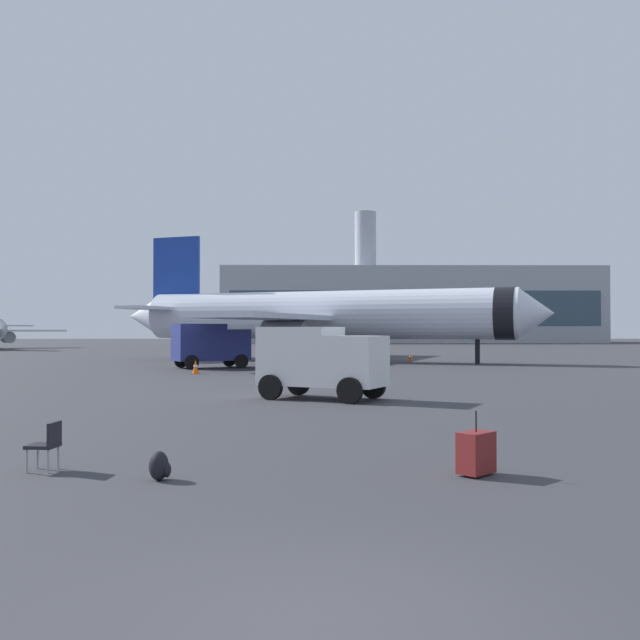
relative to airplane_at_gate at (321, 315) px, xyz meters
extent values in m
plane|color=#38383D|center=(-0.61, -49.69, -3.66)|extent=(400.00, 400.00, 0.00)
cylinder|color=silver|center=(0.22, -0.08, 0.04)|extent=(29.42, 14.10, 3.80)
cone|color=silver|center=(15.39, -5.77, 0.04)|extent=(3.52, 4.22, 3.61)
cone|color=silver|center=(-15.32, 5.75, 0.04)|extent=(4.20, 4.33, 3.42)
cylinder|color=black|center=(13.33, -5.00, 0.04)|extent=(2.67, 4.12, 3.88)
cube|color=silver|center=(2.09, 7.76, -0.26)|extent=(10.12, 16.67, 0.36)
cube|color=silver|center=(-3.53, -7.22, -0.26)|extent=(10.12, 16.67, 0.36)
cylinder|color=gray|center=(1.22, 5.42, -1.56)|extent=(3.77, 3.18, 2.20)
cylinder|color=gray|center=(-2.65, -4.88, -1.56)|extent=(3.77, 3.18, 2.20)
cube|color=#193899|center=(-12.42, 4.66, 3.64)|extent=(4.25, 1.88, 6.40)
cube|color=silver|center=(-11.76, 7.83, 0.64)|extent=(4.54, 6.53, 0.24)
cube|color=silver|center=(-14.01, 1.84, 0.64)|extent=(4.54, 6.53, 0.24)
cylinder|color=black|center=(11.45, -4.30, -2.76)|extent=(0.36, 0.36, 1.80)
cylinder|color=black|center=(-0.81, 2.87, -2.76)|extent=(0.44, 0.44, 1.80)
cylinder|color=black|center=(-2.50, -1.63, -2.76)|extent=(0.44, 0.44, 1.80)
cube|color=silver|center=(-41.46, 42.60, -1.23)|extent=(11.13, 9.71, 0.26)
cylinder|color=gray|center=(-42.87, 41.51, -2.16)|extent=(2.64, 2.77, 1.57)
cube|color=silver|center=(-38.48, 33.17, -0.59)|extent=(4.52, 4.09, 0.17)
cube|color=navy|center=(-5.96, -8.75, -2.14)|extent=(2.50, 2.73, 2.04)
cube|color=#1E232D|center=(-5.33, -8.42, -1.66)|extent=(0.98, 1.79, 0.84)
cube|color=navy|center=(-8.09, -9.85, -1.96)|extent=(3.78, 3.39, 2.40)
cylinder|color=black|center=(-6.39, -7.67, -3.21)|extent=(0.90, 0.61, 0.90)
cylinder|color=black|center=(-5.33, -9.72, -3.21)|extent=(0.90, 0.61, 0.90)
cylinder|color=black|center=(-9.37, -9.22, -3.21)|extent=(0.90, 0.61, 0.90)
cylinder|color=black|center=(-8.31, -11.26, -3.21)|extent=(0.90, 0.61, 0.90)
cube|color=white|center=(0.88, -31.12, -2.27)|extent=(2.48, 2.58, 1.78)
cube|color=#1E232D|center=(1.55, -31.46, -1.85)|extent=(0.89, 1.64, 0.74)
cube|color=white|center=(-1.08, -30.12, -2.11)|extent=(3.26, 2.98, 2.10)
cylinder|color=black|center=(1.55, -30.28, -3.21)|extent=(0.90, 0.60, 0.90)
cylinder|color=black|center=(0.60, -32.16, -3.21)|extent=(0.90, 0.60, 0.90)
cylinder|color=black|center=(-1.19, -28.89, -3.21)|extent=(0.90, 0.60, 0.90)
cylinder|color=black|center=(-2.14, -30.76, -3.21)|extent=(0.90, 0.60, 0.90)
cube|color=#F2590C|center=(5.10, 7.69, -3.64)|extent=(0.44, 0.44, 0.04)
cone|color=#F2590C|center=(5.10, 7.69, -3.30)|extent=(0.36, 0.36, 0.62)
cylinder|color=white|center=(5.10, 7.69, -3.27)|extent=(0.23, 0.23, 0.10)
cube|color=#F2590C|center=(7.27, 1.06, -3.64)|extent=(0.44, 0.44, 0.04)
cone|color=#F2590C|center=(7.27, 1.06, -3.34)|extent=(0.36, 0.36, 0.56)
cylinder|color=white|center=(7.27, 1.06, -3.31)|extent=(0.23, 0.23, 0.10)
cube|color=#F2590C|center=(-7.30, -15.85, -3.64)|extent=(0.44, 0.44, 0.04)
cone|color=#F2590C|center=(-7.30, -15.85, -3.24)|extent=(0.36, 0.36, 0.75)
cylinder|color=white|center=(-7.30, -15.85, -3.21)|extent=(0.23, 0.23, 0.10)
cube|color=maroon|center=(2.15, -43.71, -3.27)|extent=(0.74, 0.73, 0.70)
cylinder|color=black|center=(2.15, -43.71, -2.74)|extent=(0.02, 0.02, 0.36)
cylinder|color=black|center=(2.31, -43.55, -3.62)|extent=(0.08, 0.08, 0.08)
cylinder|color=black|center=(1.99, -43.86, -3.62)|extent=(0.08, 0.08, 0.08)
ellipsoid|color=black|center=(-3.17, -44.04, -3.42)|extent=(0.32, 0.40, 0.48)
ellipsoid|color=black|center=(-3.03, -44.04, -3.49)|extent=(0.12, 0.28, 0.24)
cube|color=black|center=(-5.38, -43.26, -3.22)|extent=(0.52, 0.52, 0.06)
cube|color=black|center=(-5.17, -43.28, -3.00)|extent=(0.09, 0.48, 0.40)
cylinder|color=#999EA5|center=(-5.59, -43.43, -3.44)|extent=(0.04, 0.04, 0.44)
cylinder|color=#999EA5|center=(-5.55, -43.05, -3.44)|extent=(0.04, 0.04, 0.44)
cylinder|color=#999EA5|center=(-5.21, -43.47, -3.44)|extent=(0.04, 0.04, 0.44)
cylinder|color=#999EA5|center=(-5.17, -43.09, -3.44)|extent=(0.04, 0.04, 0.44)
cube|color=#9EA3AD|center=(18.87, 88.44, 3.81)|extent=(74.59, 22.18, 14.93)
cube|color=#334756|center=(18.87, 77.30, 3.06)|extent=(70.86, 0.10, 6.72)
cylinder|color=#9EA3AD|center=(10.17, 88.44, 17.27)|extent=(4.40, 4.40, 12.00)
camera|label=1|loc=(-0.63, -55.63, -1.19)|focal=39.32mm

